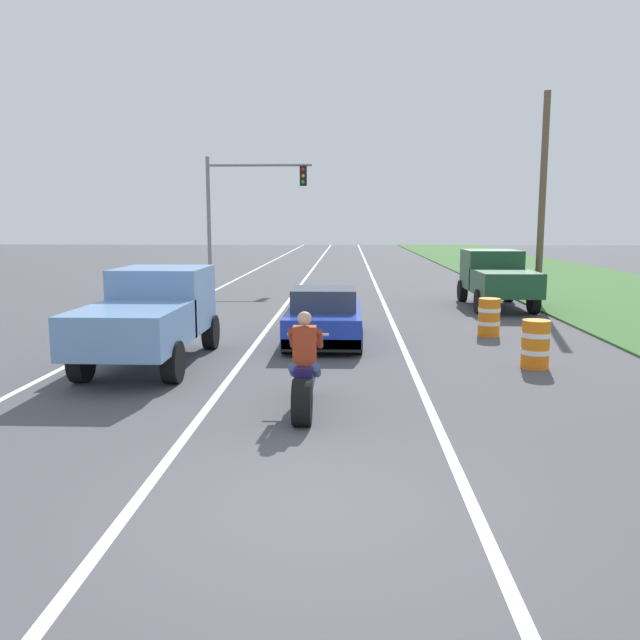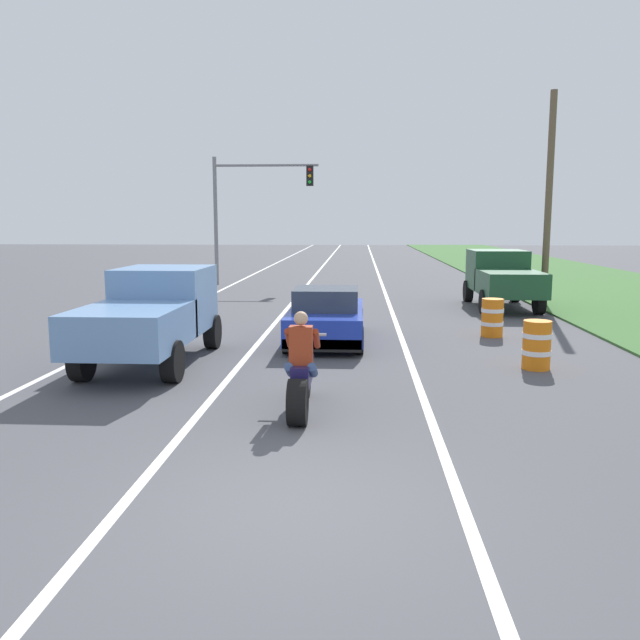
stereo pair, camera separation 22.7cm
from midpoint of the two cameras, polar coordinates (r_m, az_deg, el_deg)
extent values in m
plane|color=#4C4C51|center=(7.05, -2.56, -16.39)|extent=(160.00, 160.00, 0.00)
cube|color=white|center=(27.20, -10.25, 2.16)|extent=(0.14, 120.00, 0.01)
cube|color=white|center=(26.56, 5.09, 2.12)|extent=(0.14, 120.00, 0.01)
cube|color=white|center=(26.64, -2.67, 2.16)|extent=(0.14, 120.00, 0.01)
cube|color=#3D6B33|center=(28.85, 25.61, 1.87)|extent=(10.00, 120.00, 0.06)
cylinder|color=black|center=(9.65, -2.26, -7.24)|extent=(0.28, 0.69, 0.69)
cylinder|color=black|center=(11.15, -1.60, -5.23)|extent=(0.12, 0.63, 0.63)
cube|color=#1E194C|center=(10.38, -1.89, -4.60)|extent=(0.28, 1.10, 0.36)
cylinder|color=#B2B2B7|center=(10.99, -1.64, -3.48)|extent=(0.08, 0.36, 0.73)
cylinder|color=#A5A5AA|center=(10.89, -1.66, -1.29)|extent=(0.70, 0.05, 0.05)
cube|color=#993319|center=(10.06, -2.01, -2.23)|extent=(0.36, 0.24, 0.60)
sphere|color=tan|center=(9.99, -2.02, 0.13)|extent=(0.22, 0.22, 0.22)
cylinder|color=#384C7A|center=(10.18, -2.99, -4.40)|extent=(0.14, 0.47, 0.32)
cylinder|color=#993319|center=(10.36, -3.09, -1.64)|extent=(0.10, 0.51, 0.40)
cylinder|color=#384C7A|center=(10.16, -0.97, -4.43)|extent=(0.14, 0.47, 0.32)
cylinder|color=#993319|center=(10.33, -0.66, -1.66)|extent=(0.10, 0.51, 0.40)
cube|color=#1E38B2|center=(16.33, 0.00, -0.04)|extent=(1.80, 4.30, 0.64)
cube|color=#333D4C|center=(16.06, -0.03, 1.90)|extent=(1.56, 1.70, 0.52)
cube|color=black|center=(14.35, -0.35, -2.22)|extent=(1.76, 0.20, 0.28)
cylinder|color=black|center=(17.99, -2.33, 0.08)|extent=(0.24, 0.64, 0.64)
cylinder|color=black|center=(17.93, 2.78, 0.05)|extent=(0.24, 0.64, 0.64)
cylinder|color=black|center=(14.85, -3.35, -1.74)|extent=(0.24, 0.64, 0.64)
cylinder|color=black|center=(14.77, 2.84, -1.79)|extent=(0.24, 0.64, 0.64)
cube|color=#6B93C6|center=(14.95, -13.98, 1.81)|extent=(1.90, 2.10, 1.40)
cube|color=#333D4C|center=(15.25, -13.66, 3.40)|extent=(1.67, 0.29, 0.57)
cube|color=#6B93C6|center=(12.87, -16.74, -0.71)|extent=(1.90, 2.70, 0.80)
cylinder|color=black|center=(16.09, -16.04, -0.97)|extent=(0.28, 0.80, 0.80)
cylinder|color=black|center=(15.63, -9.97, -1.04)|extent=(0.28, 0.80, 0.80)
cylinder|color=black|center=(13.01, -20.68, -3.40)|extent=(0.28, 0.80, 0.80)
cylinder|color=black|center=(12.43, -13.28, -3.61)|extent=(0.28, 0.80, 0.80)
cube|color=#1E4C2D|center=(24.52, 14.51, 4.34)|extent=(1.90, 2.10, 1.40)
cube|color=#333D4C|center=(24.84, 14.37, 5.28)|extent=(1.67, 0.29, 0.57)
cube|color=#1E4C2D|center=(22.35, 15.67, 3.13)|extent=(1.90, 2.70, 0.80)
cylinder|color=black|center=(25.21, 12.12, 2.52)|extent=(0.28, 0.80, 0.80)
cylinder|color=black|center=(25.56, 15.97, 2.46)|extent=(0.28, 0.80, 0.80)
cylinder|color=black|center=(21.94, 13.57, 1.59)|extent=(0.28, 0.80, 0.80)
cylinder|color=black|center=(22.34, 17.96, 1.53)|extent=(0.28, 0.80, 0.80)
cylinder|color=gray|center=(31.49, -9.92, 8.49)|extent=(0.18, 0.18, 6.00)
cylinder|color=gray|center=(31.18, -5.54, 13.36)|extent=(4.88, 0.12, 0.12)
cube|color=black|center=(30.93, -1.69, 12.51)|extent=(0.32, 0.24, 0.90)
sphere|color=red|center=(30.81, -1.71, 13.05)|extent=(0.16, 0.16, 0.16)
sphere|color=orange|center=(30.79, -1.71, 12.53)|extent=(0.16, 0.16, 0.16)
sphere|color=green|center=(30.77, -1.71, 12.01)|extent=(0.16, 0.16, 0.16)
cylinder|color=brown|center=(24.65, 18.66, 9.91)|extent=(0.24, 0.24, 7.48)
cylinder|color=orange|center=(13.99, 17.94, -2.04)|extent=(0.56, 0.56, 1.00)
cylinder|color=white|center=(13.95, 17.97, -1.23)|extent=(0.58, 0.58, 0.10)
cylinder|color=white|center=(14.02, 17.91, -2.64)|extent=(0.58, 0.58, 0.10)
cylinder|color=orange|center=(17.62, 14.25, 0.23)|extent=(0.56, 0.56, 1.00)
cylinder|color=white|center=(17.59, 14.27, 0.88)|extent=(0.58, 0.58, 0.10)
cylinder|color=white|center=(17.64, 14.23, -0.25)|extent=(0.58, 0.58, 0.10)
camera|label=1|loc=(0.11, -90.49, -0.07)|focal=36.49mm
camera|label=2|loc=(0.11, 89.51, 0.07)|focal=36.49mm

